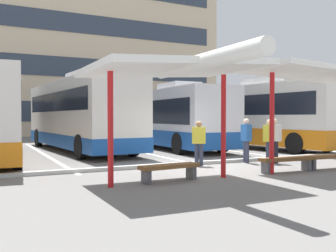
{
  "coord_description": "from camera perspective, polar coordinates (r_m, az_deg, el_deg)",
  "views": [
    {
      "loc": [
        -6.87,
        -10.89,
        1.69
      ],
      "look_at": [
        -0.18,
        2.46,
        1.33
      ],
      "focal_mm": 40.08,
      "sensor_mm": 36.0,
      "label": 1
    }
  ],
  "objects": [
    {
      "name": "bench_2",
      "position": [
        13.38,
        23.33,
        -4.53
      ],
      "size": [
        1.88,
        0.54,
        0.45
      ],
      "color": "brown",
      "rests_on": "ground"
    },
    {
      "name": "waiting_passenger_2",
      "position": [
        14.12,
        11.81,
        -1.69
      ],
      "size": [
        0.31,
        0.51,
        1.64
      ],
      "color": "#33384C",
      "rests_on": "ground"
    },
    {
      "name": "waiting_passenger_0",
      "position": [
        14.15,
        15.16,
        -1.77
      ],
      "size": [
        0.5,
        0.3,
        1.62
      ],
      "color": "#33384C",
      "rests_on": "ground"
    },
    {
      "name": "lane_stripe_2",
      "position": [
        19.21,
        -5.54,
        -3.68
      ],
      "size": [
        0.16,
        14.0,
        0.01
      ],
      "primitive_type": "cube",
      "color": "white",
      "rests_on": "ground"
    },
    {
      "name": "coach_bus_2",
      "position": [
        20.54,
        0.03,
        1.06
      ],
      "size": [
        2.75,
        10.36,
        3.45
      ],
      "color": "silver",
      "rests_on": "ground"
    },
    {
      "name": "ground_plane",
      "position": [
        12.99,
        5.63,
        -6.11
      ],
      "size": [
        160.0,
        160.0,
        0.0
      ],
      "primitive_type": "plane",
      "color": "slate"
    },
    {
      "name": "coach_bus_3",
      "position": [
        21.67,
        11.67,
        1.42
      ],
      "size": [
        3.65,
        12.27,
        3.72
      ],
      "color": "silver",
      "rests_on": "ground"
    },
    {
      "name": "waiting_shelter_1",
      "position": [
        12.51,
        21.78,
        7.28
      ],
      "size": [
        4.17,
        4.41,
        3.25
      ],
      "color": "red",
      "rests_on": "ground"
    },
    {
      "name": "waiting_passenger_1",
      "position": [
        14.25,
        15.88,
        -1.7
      ],
      "size": [
        0.32,
        0.51,
        1.63
      ],
      "color": "black",
      "rests_on": "ground"
    },
    {
      "name": "lane_stripe_4",
      "position": [
        23.71,
        14.34,
        -2.75
      ],
      "size": [
        0.16,
        14.0,
        0.01
      ],
      "primitive_type": "cube",
      "color": "white",
      "rests_on": "ground"
    },
    {
      "name": "platform_kerb",
      "position": [
        13.37,
        4.57,
        -5.64
      ],
      "size": [
        44.0,
        0.24,
        0.12
      ],
      "primitive_type": "cube",
      "color": "#ADADA8",
      "rests_on": "ground"
    },
    {
      "name": "lane_stripe_1",
      "position": [
        18.12,
        -18.42,
        -4.04
      ],
      "size": [
        0.16,
        14.0,
        0.01
      ],
      "primitive_type": "cube",
      "color": "white",
      "rests_on": "ground"
    },
    {
      "name": "terminal_building",
      "position": [
        41.59,
        -16.94,
        12.91
      ],
      "size": [
        32.34,
        11.97,
        22.82
      ],
      "color": "#C6B293",
      "rests_on": "ground"
    },
    {
      "name": "lane_stripe_3",
      "position": [
        21.14,
        5.46,
        -3.21
      ],
      "size": [
        0.16,
        14.0,
        0.01
      ],
      "primitive_type": "cube",
      "color": "white",
      "rests_on": "ground"
    },
    {
      "name": "waiting_passenger_3",
      "position": [
        13.04,
        4.72,
        -2.18
      ],
      "size": [
        0.49,
        0.45,
        1.56
      ],
      "color": "#33384C",
      "rests_on": "ground"
    },
    {
      "name": "bench_1",
      "position": [
        12.11,
        17.6,
        -5.1
      ],
      "size": [
        1.86,
        0.57,
        0.45
      ],
      "color": "brown",
      "rests_on": "ground"
    },
    {
      "name": "bench_0",
      "position": [
        9.88,
        0.24,
        -6.5
      ],
      "size": [
        1.73,
        0.6,
        0.45
      ],
      "color": "brown",
      "rests_on": "ground"
    },
    {
      "name": "coach_bus_1",
      "position": [
        19.39,
        -13.42,
        1.62
      ],
      "size": [
        3.35,
        11.21,
        3.78
      ],
      "color": "silver",
      "rests_on": "ground"
    },
    {
      "name": "waiting_shelter_0",
      "position": [
        9.53,
        1.29,
        8.58
      ],
      "size": [
        4.28,
        5.3,
        3.14
      ],
      "color": "red",
      "rests_on": "ground"
    }
  ]
}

